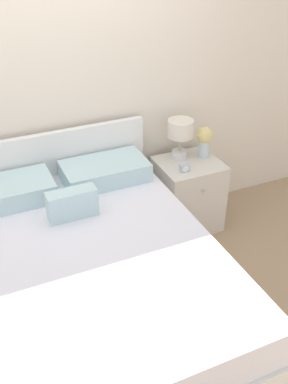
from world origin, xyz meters
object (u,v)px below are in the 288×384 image
alarm_clock (185,168)px  flower_vase (205,139)px  table_lamp (180,132)px  bed (92,281)px  nightstand (187,195)px

alarm_clock → flower_vase: bearing=31.1°
flower_vase → alarm_clock: (-0.27, -0.16, -0.12)m
table_lamp → alarm_clock: size_ratio=4.35×
bed → table_lamp: bed is taller
alarm_clock → table_lamp: bearing=72.5°
bed → nightstand: 1.28m
flower_vase → bed: bearing=-149.1°
flower_vase → table_lamp: bearing=165.6°
table_lamp → flower_vase: bearing=-14.4°
bed → nightstand: (1.08, 0.69, -0.03)m
nightstand → flower_vase: (0.16, 0.05, 0.46)m
bed → table_lamp: bearing=37.4°
alarm_clock → nightstand: bearing=45.9°
table_lamp → flower_vase: (0.20, -0.05, -0.08)m
table_lamp → flower_vase: 0.22m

